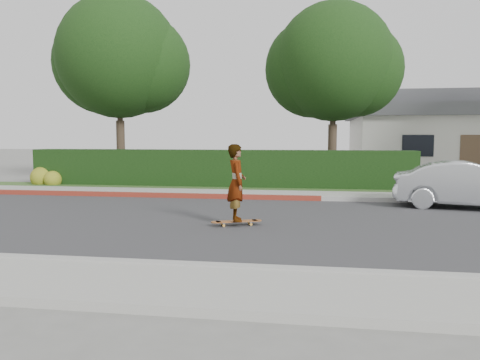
% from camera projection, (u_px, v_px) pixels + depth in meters
% --- Properties ---
extents(ground, '(120.00, 120.00, 0.00)m').
position_uv_depth(ground, '(280.00, 224.00, 10.81)').
color(ground, slate).
rests_on(ground, ground).
extents(road, '(60.00, 8.00, 0.01)m').
position_uv_depth(road, '(280.00, 224.00, 10.81)').
color(road, '#2D2D30').
rests_on(road, ground).
extents(curb_near, '(60.00, 0.20, 0.15)m').
position_uv_depth(curb_near, '(261.00, 271.00, 6.77)').
color(curb_near, '#9E9E99').
rests_on(curb_near, ground).
extents(sidewalk_near, '(60.00, 1.60, 0.12)m').
position_uv_depth(sidewalk_near, '(253.00, 292.00, 5.88)').
color(sidewalk_near, gray).
rests_on(sidewalk_near, ground).
extents(curb_far, '(60.00, 0.20, 0.15)m').
position_uv_depth(curb_far, '(289.00, 198.00, 14.83)').
color(curb_far, '#9E9E99').
rests_on(curb_far, ground).
extents(curb_red_section, '(12.00, 0.21, 0.15)m').
position_uv_depth(curb_red_section, '(139.00, 195.00, 15.61)').
color(curb_red_section, maroon).
rests_on(curb_red_section, ground).
extents(sidewalk_far, '(60.00, 1.60, 0.12)m').
position_uv_depth(sidewalk_far, '(291.00, 195.00, 15.72)').
color(sidewalk_far, gray).
rests_on(sidewalk_far, ground).
extents(planting_strip, '(60.00, 1.60, 0.10)m').
position_uv_depth(planting_strip, '(293.00, 190.00, 17.30)').
color(planting_strip, '#2D4C1E').
rests_on(planting_strip, ground).
extents(hedge, '(15.00, 1.00, 1.50)m').
position_uv_depth(hedge, '(217.00, 169.00, 18.29)').
color(hedge, black).
rests_on(hedge, ground).
extents(flowering_shrub, '(1.40, 1.00, 0.90)m').
position_uv_depth(flowering_shrub, '(45.00, 178.00, 18.95)').
color(flowering_shrub, '#2D4C19').
rests_on(flowering_shrub, ground).
extents(tree_left, '(5.99, 5.21, 8.00)m').
position_uv_depth(tree_left, '(120.00, 61.00, 20.03)').
color(tree_left, '#33261C').
rests_on(tree_left, ground).
extents(tree_center, '(5.66, 4.84, 7.44)m').
position_uv_depth(tree_center, '(333.00, 66.00, 19.16)').
color(tree_center, '#33261C').
rests_on(tree_center, ground).
extents(house, '(10.60, 8.60, 4.30)m').
position_uv_depth(house, '(450.00, 135.00, 25.11)').
color(house, beige).
rests_on(house, ground).
extents(skateboard, '(1.17, 0.65, 0.11)m').
position_uv_depth(skateboard, '(237.00, 222.00, 10.55)').
color(skateboard, gold).
rests_on(skateboard, ground).
extents(skateboarder, '(0.57, 0.72, 1.73)m').
position_uv_depth(skateboarder, '(237.00, 183.00, 10.47)').
color(skateboarder, white).
rests_on(skateboarder, skateboard).
extents(car_silver, '(4.22, 2.17, 1.32)m').
position_uv_depth(car_silver, '(469.00, 185.00, 13.07)').
color(car_silver, silver).
rests_on(car_silver, ground).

